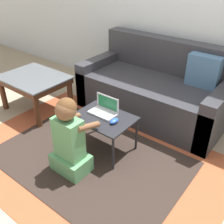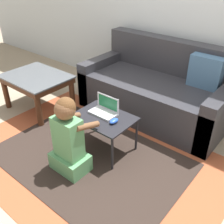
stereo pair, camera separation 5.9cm
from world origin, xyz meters
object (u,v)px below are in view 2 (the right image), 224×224
object	(u,v)px
coffee_table	(37,81)
computer_mouse	(114,121)
laptop	(104,111)
person_seated	(69,139)
couch	(157,91)
laptop_desk	(104,121)

from	to	relation	value
coffee_table	computer_mouse	distance (m)	1.37
coffee_table	laptop	bearing A→B (deg)	-2.41
coffee_table	person_seated	bearing A→B (deg)	-24.53
computer_mouse	person_seated	bearing A→B (deg)	-113.77
couch	laptop_desk	distance (m)	0.99
coffee_table	computer_mouse	world-z (taller)	coffee_table
laptop_desk	person_seated	bearing A→B (deg)	-95.41
laptop	computer_mouse	xyz separation A→B (m)	(0.19, -0.07, -0.01)
laptop_desk	person_seated	size ratio (longest dim) A/B	0.76
computer_mouse	person_seated	size ratio (longest dim) A/B	0.14
laptop	person_seated	xyz separation A→B (m)	(0.00, -0.49, -0.07)
coffee_table	person_seated	distance (m)	1.30
couch	laptop	size ratio (longest dim) A/B	6.47
laptop	couch	bearing A→B (deg)	85.82
laptop	coffee_table	bearing A→B (deg)	177.59
coffee_table	person_seated	xyz separation A→B (m)	(1.18, -0.54, -0.03)
couch	laptop_desk	bearing A→B (deg)	-91.43
coffee_table	laptop	distance (m)	1.18
laptop_desk	person_seated	xyz separation A→B (m)	(-0.04, -0.43, 0.01)
laptop	computer_mouse	distance (m)	0.20
couch	computer_mouse	size ratio (longest dim) A/B	16.72
couch	laptop_desk	world-z (taller)	couch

